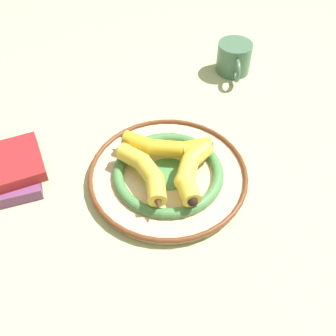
{
  "coord_description": "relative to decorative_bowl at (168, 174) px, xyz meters",
  "views": [
    {
      "loc": [
        0.46,
        0.23,
        0.66
      ],
      "look_at": [
        -0.03,
        -0.03,
        0.03
      ],
      "focal_mm": 42.0,
      "sensor_mm": 36.0,
      "label": 1
    }
  ],
  "objects": [
    {
      "name": "banana_b",
      "position": [
        -0.04,
        -0.03,
        0.03
      ],
      "size": [
        0.1,
        0.2,
        0.04
      ],
      "rotation": [
        0.0,
        0.0,
        1.96
      ],
      "color": "gold",
      "rests_on": "decorative_bowl"
    },
    {
      "name": "banana_a",
      "position": [
        0.05,
        -0.03,
        0.04
      ],
      "size": [
        0.12,
        0.17,
        0.04
      ],
      "rotation": [
        0.0,
        0.0,
        4.18
      ],
      "color": "yellow",
      "rests_on": "decorative_bowl"
    },
    {
      "name": "decorative_bowl",
      "position": [
        0.0,
        0.0,
        0.0
      ],
      "size": [
        0.35,
        0.35,
        0.03
      ],
      "color": "beige",
      "rests_on": "ground_plane"
    },
    {
      "name": "banana_c",
      "position": [
        -0.01,
        0.05,
        0.04
      ],
      "size": [
        0.18,
        0.08,
        0.04
      ],
      "rotation": [
        0.0,
        0.0,
        0.26
      ],
      "color": "yellow",
      "rests_on": "decorative_bowl"
    },
    {
      "name": "ground_plane",
      "position": [
        0.03,
        0.03,
        -0.01
      ],
      "size": [
        2.8,
        2.8,
        0.0
      ],
      "primitive_type": "plane",
      "color": "#B2C693"
    },
    {
      "name": "coffee_mug",
      "position": [
        -0.44,
        -0.03,
        0.03
      ],
      "size": [
        0.13,
        0.1,
        0.08
      ],
      "rotation": [
        0.0,
        0.0,
        0.51
      ],
      "color": "#477056",
      "rests_on": "ground_plane"
    }
  ]
}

